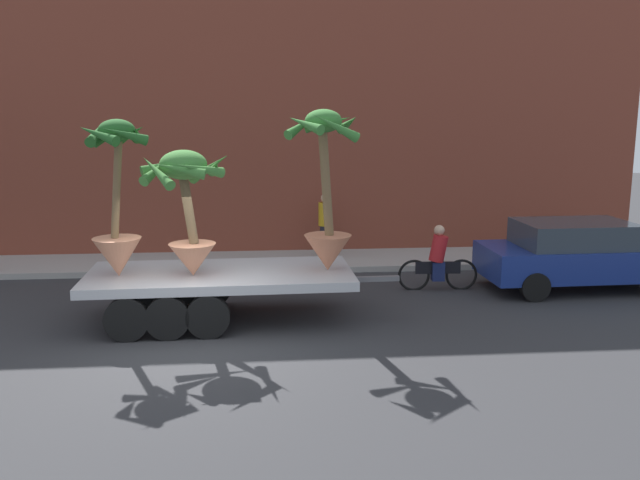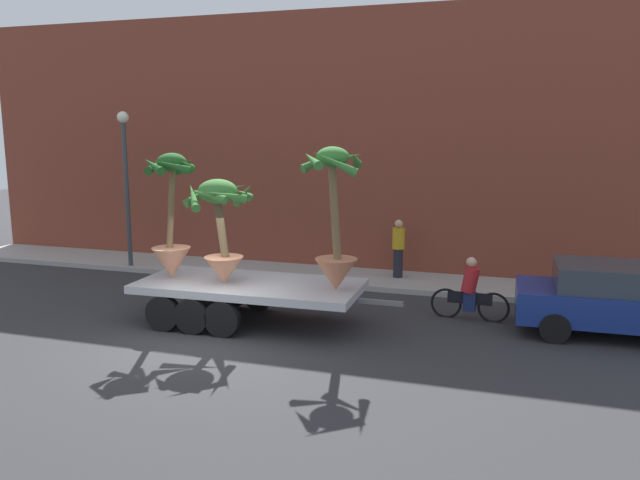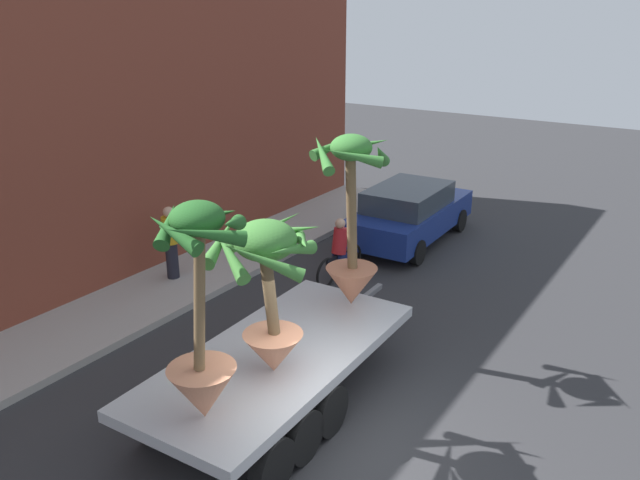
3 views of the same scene
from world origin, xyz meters
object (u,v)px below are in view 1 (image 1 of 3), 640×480
potted_palm_middle (326,200)px  potted_palm_front (188,204)px  pedestrian_near_gate (325,224)px  cyclist (438,261)px  potted_palm_rear (117,210)px  flatbed_trailer (208,283)px  parked_car (579,254)px

potted_palm_middle → potted_palm_front: size_ratio=1.31×
potted_palm_front → pedestrian_near_gate: potted_palm_front is taller
potted_palm_middle → cyclist: 3.77m
cyclist → potted_palm_rear: bearing=-162.9°
flatbed_trailer → potted_palm_middle: size_ratio=1.98×
flatbed_trailer → potted_palm_rear: size_ratio=2.10×
potted_palm_front → parked_car: bearing=12.4°
potted_palm_middle → potted_palm_front: 2.63m
cyclist → pedestrian_near_gate: 3.88m
potted_palm_rear → pedestrian_near_gate: size_ratio=1.72×
potted_palm_rear → parked_car: 10.21m
potted_palm_middle → cyclist: bearing=34.7°
potted_palm_middle → flatbed_trailer: bearing=178.1°
flatbed_trailer → parked_car: (8.33, 1.63, 0.08)m
potted_palm_rear → potted_palm_middle: size_ratio=0.94×
flatbed_trailer → cyclist: size_ratio=3.35×
potted_palm_middle → potted_palm_front: potted_palm_middle is taller
pedestrian_near_gate → potted_palm_front: bearing=-120.5°
flatbed_trailer → pedestrian_near_gate: (2.78, 4.94, 0.29)m
cyclist → pedestrian_near_gate: bearing=126.6°
potted_palm_rear → parked_car: potted_palm_rear is taller
cyclist → flatbed_trailer: bearing=-160.1°
flatbed_trailer → potted_palm_middle: potted_palm_middle is taller
parked_car → pedestrian_near_gate: bearing=149.2°
potted_palm_middle → pedestrian_near_gate: (0.46, 5.02, -1.33)m
potted_palm_rear → potted_palm_front: (1.31, -0.06, 0.10)m
flatbed_trailer → parked_car: parked_car is taller
potted_palm_rear → pedestrian_near_gate: potted_palm_rear is taller
cyclist → parked_car: bearing=-3.7°
potted_palm_rear → pedestrian_near_gate: (4.39, 5.16, -1.21)m
cyclist → potted_palm_front: bearing=-158.6°
potted_palm_middle → potted_palm_rear: bearing=-178.0°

